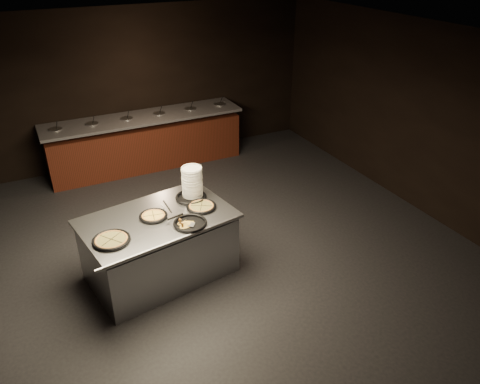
{
  "coord_description": "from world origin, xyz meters",
  "views": [
    {
      "loc": [
        -2.07,
        -4.65,
        3.93
      ],
      "look_at": [
        0.39,
        0.3,
        0.91
      ],
      "focal_mm": 35.0,
      "sensor_mm": 36.0,
      "label": 1
    }
  ],
  "objects_px": {
    "pan_cheese_whole": "(153,216)",
    "serving_counter": "(160,248)",
    "plate_stack": "(192,182)",
    "pan_veggie_whole": "(111,240)"
  },
  "relations": [
    {
      "from": "serving_counter",
      "to": "pan_cheese_whole",
      "type": "distance_m",
      "value": 0.48
    },
    {
      "from": "serving_counter",
      "to": "pan_cheese_whole",
      "type": "xyz_separation_m",
      "value": [
        -0.03,
        0.02,
        0.48
      ]
    },
    {
      "from": "plate_stack",
      "to": "pan_cheese_whole",
      "type": "bearing_deg",
      "value": -155.78
    },
    {
      "from": "pan_cheese_whole",
      "to": "serving_counter",
      "type": "bearing_deg",
      "value": -35.47
    },
    {
      "from": "serving_counter",
      "to": "pan_veggie_whole",
      "type": "bearing_deg",
      "value": -166.1
    },
    {
      "from": "plate_stack",
      "to": "serving_counter",
      "type": "bearing_deg",
      "value": -152.69
    },
    {
      "from": "serving_counter",
      "to": "plate_stack",
      "type": "relative_size",
      "value": 4.78
    },
    {
      "from": "serving_counter",
      "to": "plate_stack",
      "type": "distance_m",
      "value": 0.95
    },
    {
      "from": "serving_counter",
      "to": "pan_veggie_whole",
      "type": "xyz_separation_m",
      "value": [
        -0.62,
        -0.27,
        0.48
      ]
    },
    {
      "from": "serving_counter",
      "to": "plate_stack",
      "type": "xyz_separation_m",
      "value": [
        0.6,
        0.31,
        0.67
      ]
    }
  ]
}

